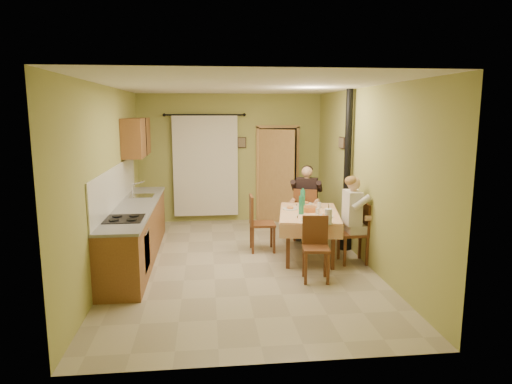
{
  "coord_description": "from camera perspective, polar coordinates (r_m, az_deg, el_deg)",
  "views": [
    {
      "loc": [
        -0.53,
        -7.04,
        2.42
      ],
      "look_at": [
        0.25,
        0.1,
        1.15
      ],
      "focal_mm": 32.0,
      "sensor_mm": 36.0,
      "label": 1
    }
  ],
  "objects": [
    {
      "name": "floor",
      "position": [
        7.46,
        -1.85,
        -8.9
      ],
      "size": [
        4.0,
        6.0,
        0.01
      ],
      "primitive_type": "cube",
      "color": "tan",
      "rests_on": "ground"
    },
    {
      "name": "stove_flue",
      "position": [
        8.13,
        11.24,
        -0.04
      ],
      "size": [
        0.24,
        0.24,
        2.8
      ],
      "color": "black",
      "rests_on": "ground"
    },
    {
      "name": "picture_back",
      "position": [
        10.06,
        -1.79,
        6.2
      ],
      "size": [
        0.19,
        0.03,
        0.23
      ],
      "primitive_type": "cube",
      "color": "black",
      "rests_on": "room_shell"
    },
    {
      "name": "upper_cabinets",
      "position": [
        8.84,
        -14.72,
        6.66
      ],
      "size": [
        0.35,
        1.4,
        0.7
      ],
      "primitive_type": "cube",
      "color": "brown",
      "rests_on": "room_shell"
    },
    {
      "name": "doorway",
      "position": [
        10.13,
        2.65,
        2.25
      ],
      "size": [
        0.96,
        0.45,
        2.15
      ],
      "color": "black",
      "rests_on": "ground"
    },
    {
      "name": "curtain",
      "position": [
        10.0,
        -6.32,
        3.32
      ],
      "size": [
        1.7,
        0.07,
        2.22
      ],
      "color": "black",
      "rests_on": "ground"
    },
    {
      "name": "chair_near",
      "position": [
        6.72,
        7.47,
        -8.56
      ],
      "size": [
        0.42,
        0.42,
        0.93
      ],
      "rotation": [
        0.0,
        0.0,
        3.02
      ],
      "color": "brown",
      "rests_on": "ground"
    },
    {
      "name": "picture_right",
      "position": [
        8.63,
        10.68,
        6.07
      ],
      "size": [
        0.03,
        0.31,
        0.21
      ],
      "primitive_type": "cube",
      "color": "brown",
      "rests_on": "room_shell"
    },
    {
      "name": "kitchen_run",
      "position": [
        7.77,
        -14.79,
        -4.75
      ],
      "size": [
        0.64,
        3.64,
        1.56
      ],
      "color": "brown",
      "rests_on": "ground"
    },
    {
      "name": "dining_table",
      "position": [
        7.78,
        6.61,
        -5.22
      ],
      "size": [
        1.24,
        1.75,
        0.76
      ],
      "rotation": [
        0.0,
        0.0,
        -0.18
      ],
      "color": "#E4AB7A",
      "rests_on": "ground"
    },
    {
      "name": "man_right",
      "position": [
        7.44,
        12.16,
        -2.15
      ],
      "size": [
        0.47,
        0.58,
        1.39
      ],
      "rotation": [
        0.0,
        0.0,
        1.56
      ],
      "color": "beige",
      "rests_on": "chair_right"
    },
    {
      "name": "chair_left",
      "position": [
        8.04,
        0.68,
        -5.33
      ],
      "size": [
        0.43,
        0.43,
        0.99
      ],
      "rotation": [
        0.0,
        0.0,
        -1.58
      ],
      "color": "brown",
      "rests_on": "ground"
    },
    {
      "name": "chair_right",
      "position": [
        7.59,
        12.1,
        -6.49
      ],
      "size": [
        0.42,
        0.42,
        0.98
      ],
      "rotation": [
        0.0,
        0.0,
        1.56
      ],
      "color": "brown",
      "rests_on": "ground"
    },
    {
      "name": "man_far",
      "position": [
        8.69,
        6.34,
        -0.24
      ],
      "size": [
        0.65,
        0.58,
        1.39
      ],
      "rotation": [
        0.0,
        0.0,
        -0.34
      ],
      "color": "black",
      "rests_on": "chair_far"
    },
    {
      "name": "chair_far",
      "position": [
        8.8,
        6.25,
        -4.02
      ],
      "size": [
        0.56,
        0.56,
        1.0
      ],
      "rotation": [
        0.0,
        0.0,
        -0.34
      ],
      "color": "brown",
      "rests_on": "ground"
    },
    {
      "name": "room_shell",
      "position": [
        7.08,
        -1.93,
        5.17
      ],
      "size": [
        4.04,
        6.04,
        2.82
      ],
      "color": "#A0A152",
      "rests_on": "ground"
    },
    {
      "name": "tableware",
      "position": [
        7.58,
        6.71,
        -2.18
      ],
      "size": [
        0.72,
        1.66,
        0.33
      ],
      "color": "white",
      "rests_on": "dining_table"
    }
  ]
}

